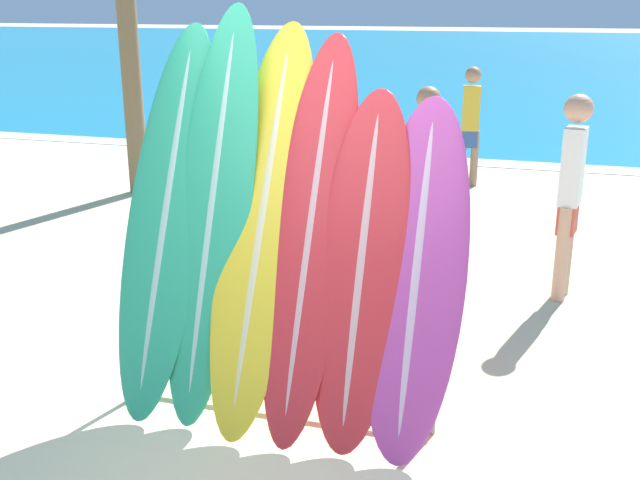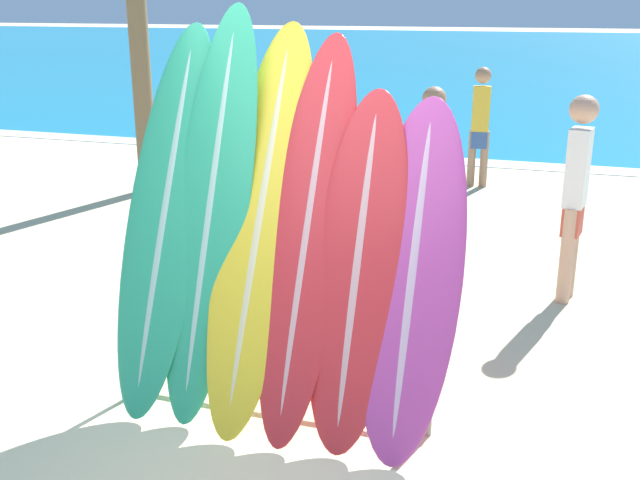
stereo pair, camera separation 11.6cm
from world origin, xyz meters
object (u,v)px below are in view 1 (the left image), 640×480
Objects in this scene: surfboard_slot_0 at (168,216)px; surfboard_slot_5 at (416,276)px; surfboard_rack at (282,342)px; surfboard_slot_1 at (213,210)px; surfboard_slot_4 at (362,268)px; person_far_left at (570,190)px; person_near_water at (322,133)px; person_mid_beach at (470,122)px; person_far_right at (425,167)px; surfboard_slot_2 at (263,222)px; surfboard_slot_3 at (311,233)px.

surfboard_slot_5 is (1.59, -0.09, -0.20)m from surfboard_slot_0.
surfboard_rack is 0.95m from surfboard_slot_5.
surfboard_slot_1 reaches higher than surfboard_slot_0.
person_far_left is at bearing 64.37° from surfboard_slot_4.
person_near_water is at bearing 98.19° from surfboard_slot_1.
person_mid_beach is (0.43, 6.47, 0.43)m from surfboard_rack.
surfboard_slot_1 reaches higher than person_far_right.
surfboard_slot_0 is 0.63m from surfboard_slot_2.
surfboard_slot_0 reaches higher than surfboard_slot_5.
surfboard_slot_0 is at bearing 179.79° from surfboard_slot_3.
surfboard_slot_2 is at bearing -38.78° from person_near_water.
surfboard_slot_0 is 1.61m from surfboard_slot_5.
person_near_water is 1.04× the size of person_far_right.
person_mid_beach is at bearing 81.75° from surfboard_slot_1.
person_near_water is at bearing 43.83° from person_mid_beach.
surfboard_slot_1 is 0.33m from surfboard_slot_2.
surfboard_slot_1 is at bearing 147.85° from person_far_left.
surfboard_slot_4 reaches higher than person_near_water.
surfboard_slot_4 is at bearing 61.01° from person_far_right.
surfboard_slot_0 is at bearing 176.88° from surfboard_slot_5.
surfboard_slot_0 is at bearing 176.03° from surfboard_slot_4.
person_mid_beach is at bearing 90.46° from surfboard_slot_4.
surfboard_slot_5 is at bearing -7.31° from surfboard_slot_3.
surfboard_slot_2 is 3.08m from person_far_right.
surfboard_rack is 0.98× the size of surfboard_slot_5.
surfboard_slot_4 is (0.97, -0.10, -0.24)m from surfboard_slot_1.
person_far_left is (2.80, -2.10, -0.01)m from person_near_water.
person_far_right is at bearing 82.16° from person_mid_beach.
surfboard_slot_2 is at bearing 170.22° from surfboard_slot_4.
surfboard_slot_0 is 3.43m from person_far_left.
person_mid_beach is at bearing -122.92° from person_far_right.
surfboard_slot_2 is 1.44× the size of person_mid_beach.
surfboard_rack is 1.12× the size of person_far_right.
surfboard_slot_2 is 0.31m from surfboard_slot_3.
surfboard_slot_5 is at bearing -28.14° from person_near_water.
surfboard_slot_1 reaches higher than surfboard_rack.
surfboard_slot_2 is at bearing 1.06° from surfboard_slot_1.
person_mid_beach is (1.56, 1.87, -0.07)m from person_near_water.
person_mid_beach is (0.92, 6.33, -0.34)m from surfboard_slot_1.
surfboard_slot_4 is at bearing -31.61° from person_near_water.
surfboard_slot_3 is 3.07m from person_far_right.
surfboard_slot_5 is (0.65, -0.08, -0.17)m from surfboard_slot_3.
surfboard_slot_2 is 1.03× the size of surfboard_slot_3.
person_far_right reaches higher than surfboard_rack.
person_far_left reaches higher than surfboard_rack.
surfboard_rack is at bearing -176.72° from surfboard_slot_4.
surfboard_slot_0 is 1.29m from surfboard_slot_4.
surfboard_slot_0 is 1.20× the size of surfboard_slot_5.
person_mid_beach is (1.22, 6.35, -0.28)m from surfboard_slot_0.
surfboard_slot_5 is 1.19× the size of person_mid_beach.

